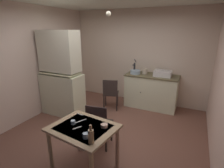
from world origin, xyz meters
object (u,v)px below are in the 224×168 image
at_px(sink_basin, 163,73).
at_px(serving_bowl_wide, 104,126).
at_px(mug_dark, 86,136).
at_px(glass_bottle, 91,136).
at_px(hutch_cabinet, 61,77).
at_px(chair_by_counter, 111,93).
at_px(chair_far_side, 99,124).
at_px(hand_pump, 134,67).
at_px(mixing_bowl_counter, 135,72).
at_px(dining_table, 83,134).

xyz_separation_m(sink_basin, serving_bowl_wide, (-0.33, -2.65, -0.21)).
bearing_deg(serving_bowl_wide, mug_dark, -105.60).
bearing_deg(sink_basin, glass_bottle, -95.73).
height_order(hutch_cabinet, glass_bottle, hutch_cabinet).
distance_m(hutch_cabinet, chair_by_counter, 1.33).
bearing_deg(mug_dark, chair_by_counter, 108.43).
relative_size(hutch_cabinet, chair_far_side, 2.41).
xyz_separation_m(hand_pump, chair_by_counter, (-0.41, -0.69, -0.62)).
xyz_separation_m(mixing_bowl_counter, mug_dark, (0.31, -2.93, -0.17)).
distance_m(hutch_cabinet, chair_far_side, 1.78).
bearing_deg(glass_bottle, sink_basin, 84.27).
relative_size(mixing_bowl_counter, chair_by_counter, 0.32).
height_order(hand_pump, mug_dark, hand_pump).
relative_size(chair_by_counter, serving_bowl_wide, 8.56).
bearing_deg(chair_by_counter, mug_dark, -71.57).
height_order(hutch_cabinet, hand_pump, hutch_cabinet).
bearing_deg(sink_basin, hutch_cabinet, -148.29).
distance_m(mixing_bowl_counter, chair_far_side, 2.18).
distance_m(sink_basin, mug_dark, 3.02).
distance_m(hutch_cabinet, glass_bottle, 2.53).
height_order(hand_pump, glass_bottle, hand_pump).
bearing_deg(chair_by_counter, dining_table, -74.43).
xyz_separation_m(mixing_bowl_counter, chair_far_side, (0.03, -2.12, -0.50)).
height_order(mixing_bowl_counter, dining_table, mixing_bowl_counter).
xyz_separation_m(hand_pump, chair_far_side, (0.10, -2.21, -0.62)).
relative_size(chair_by_counter, mug_dark, 11.64).
bearing_deg(glass_bottle, chair_far_side, 114.32).
height_order(hutch_cabinet, sink_basin, hutch_cabinet).
bearing_deg(serving_bowl_wide, hutch_cabinet, 145.54).
distance_m(hutch_cabinet, hand_pump, 1.99).
distance_m(sink_basin, chair_by_counter, 1.46).
relative_size(mixing_bowl_counter, mug_dark, 3.76).
bearing_deg(serving_bowl_wide, chair_far_side, 127.71).
bearing_deg(chair_far_side, sink_basin, 72.21).
relative_size(chair_far_side, glass_bottle, 3.48).
bearing_deg(glass_bottle, mug_dark, 155.37).
bearing_deg(mug_dark, mixing_bowl_counter, 96.04).
relative_size(dining_table, mug_dark, 13.48).
xyz_separation_m(hand_pump, serving_bowl_wide, (0.47, -2.69, -0.30)).
relative_size(mixing_bowl_counter, chair_far_side, 0.32).
distance_m(hand_pump, glass_bottle, 3.12).
bearing_deg(hutch_cabinet, mixing_bowl_counter, 41.67).
bearing_deg(glass_bottle, dining_table, 138.71).
bearing_deg(sink_basin, chair_by_counter, -151.88).
bearing_deg(hand_pump, mixing_bowl_counter, -56.48).
height_order(sink_basin, chair_far_side, sink_basin).
relative_size(dining_table, chair_far_side, 1.15).
bearing_deg(mug_dark, glass_bottle, -24.63).
bearing_deg(chair_by_counter, sink_basin, 28.12).
distance_m(hand_pump, chair_far_side, 2.30).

